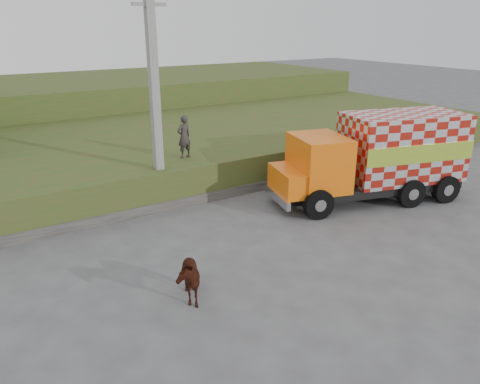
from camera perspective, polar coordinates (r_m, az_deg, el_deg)
ground at (r=14.88m, az=1.17°, el=-6.51°), size 120.00×120.00×0.00m
embankment at (r=23.09m, az=-12.72°, el=4.73°), size 40.00×12.00×1.50m
embankment_far at (r=34.27m, az=-19.96°, el=10.21°), size 40.00×12.00×3.00m
retaining_strip at (r=17.43m, az=-12.07°, el=-2.15°), size 16.00×0.50×0.40m
utility_pole at (r=17.12m, az=-10.33°, el=11.07°), size 1.20×0.30×8.00m
cargo_truck at (r=18.92m, az=16.52°, el=4.14°), size 7.90×4.26×3.36m
cow at (r=12.00m, az=-6.62°, el=-10.21°), size 1.08×1.62×1.25m
pedestrian at (r=18.83m, az=-6.83°, el=6.72°), size 0.70×0.54×1.72m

